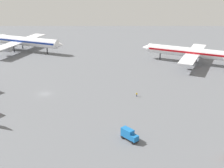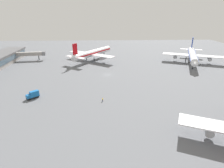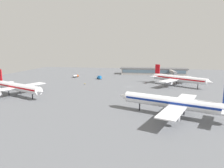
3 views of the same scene
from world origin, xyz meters
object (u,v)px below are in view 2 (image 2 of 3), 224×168
Objects in this scene: airplane_distant at (192,55)px; ground_crew_worker at (103,100)px; airplane_taxiing at (92,53)px; catering_truck at (33,95)px.

ground_crew_worker is (61.52, -67.14, -5.17)m from airplane_distant.
airplane_taxiing is 0.85× the size of airplane_distant.
ground_crew_worker is (73.24, 8.40, -4.88)m from airplane_taxiing.
airplane_distant is (11.72, 75.54, 0.28)m from airplane_taxiing.
airplane_taxiing is at bearing -150.50° from catering_truck.
ground_crew_worker is at bearing 129.88° from catering_truck.
catering_truck is (68.70, -23.09, -4.04)m from airplane_taxiing.
airplane_distant is 31.23× the size of ground_crew_worker.
catering_truck reaches higher than ground_crew_worker.
catering_truck is (56.98, -98.63, -4.32)m from airplane_distant.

